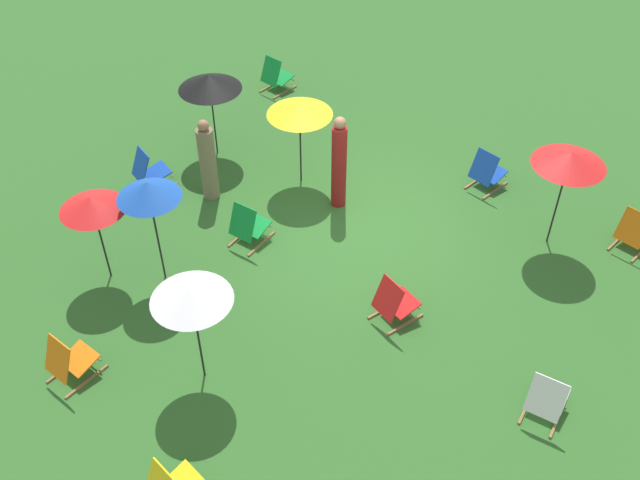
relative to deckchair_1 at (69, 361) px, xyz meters
name	(u,v)px	position (x,y,z in m)	size (l,w,h in m)	color
ground_plane	(360,225)	(-1.38, -5.33, -0.37)	(40.00, 40.00, 0.00)	#2D6026
deckchair_1	(69,361)	(0.00, 0.00, 0.00)	(0.50, 0.77, 0.83)	olive
deckchair_2	(634,232)	(-5.47, -7.68, 0.00)	(0.57, 0.82, 0.83)	olive
deckchair_4	(487,172)	(-2.64, -7.71, 0.00)	(0.60, 0.83, 0.83)	olive
deckchair_5	(248,226)	(-0.08, -3.78, 0.00)	(0.52, 0.79, 0.83)	olive
deckchair_6	(547,398)	(-5.72, -3.54, 0.00)	(0.56, 0.81, 0.83)	olive
deckchair_7	(276,76)	(2.89, -8.08, 0.00)	(0.53, 0.79, 0.83)	olive
deckchair_9	(394,303)	(-3.09, -3.78, 0.00)	(0.68, 0.87, 0.83)	olive
deckchair_10	(149,171)	(2.49, -3.85, 0.00)	(0.69, 0.87, 0.83)	olive
umbrella_0	(92,203)	(1.22, -1.73, 1.19)	(1.04, 1.04, 1.68)	black
umbrella_1	(570,159)	(-4.26, -6.98, 1.42)	(1.21, 1.21, 1.91)	black
umbrella_2	(148,190)	(0.46, -2.26, 1.48)	(1.00, 1.00, 1.99)	black
umbrella_3	(209,82)	(2.27, -5.45, 1.25)	(1.23, 1.23, 1.77)	black
umbrella_4	(191,293)	(-1.49, -1.18, 1.35)	(1.12, 1.12, 1.85)	black
umbrella_5	(300,108)	(0.32, -5.75, 1.25)	(1.21, 1.21, 1.76)	black
person_0	(339,164)	(-0.69, -5.60, 0.54)	(0.30, 0.30, 1.88)	maroon
person_1	(208,162)	(1.37, -4.34, 0.42)	(0.43, 0.43, 1.67)	#72664C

